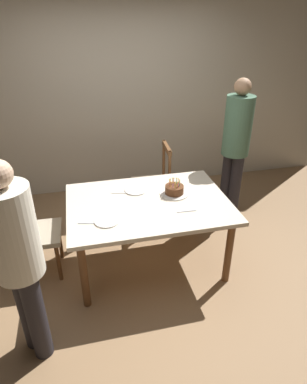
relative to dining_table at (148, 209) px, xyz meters
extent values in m
plane|color=#93704C|center=(0.00, 0.00, -0.65)|extent=(6.40, 6.40, 0.00)
cube|color=beige|center=(0.00, 1.85, 0.65)|extent=(6.40, 0.10, 2.60)
cube|color=beige|center=(0.00, 0.00, 0.06)|extent=(1.54, 1.10, 0.04)
cylinder|color=brown|center=(-0.67, -0.45, -0.30)|extent=(0.07, 0.07, 0.69)
cylinder|color=brown|center=(0.67, -0.45, -0.30)|extent=(0.07, 0.07, 0.69)
cylinder|color=brown|center=(-0.67, 0.45, -0.30)|extent=(0.07, 0.07, 0.69)
cylinder|color=brown|center=(0.67, 0.45, -0.30)|extent=(0.07, 0.07, 0.69)
cylinder|color=silver|center=(0.28, 0.09, 0.09)|extent=(0.28, 0.28, 0.01)
cylinder|color=#563019|center=(0.28, 0.09, 0.13)|extent=(0.18, 0.18, 0.08)
cylinder|color=#E54C4C|center=(0.33, 0.08, 0.20)|extent=(0.01, 0.01, 0.05)
sphere|color=#FFC64C|center=(0.33, 0.08, 0.23)|extent=(0.01, 0.01, 0.01)
cylinder|color=#F2994C|center=(0.33, 0.11, 0.20)|extent=(0.01, 0.01, 0.05)
sphere|color=#FFC64C|center=(0.33, 0.11, 0.23)|extent=(0.01, 0.01, 0.01)
cylinder|color=#66CC72|center=(0.31, 0.13, 0.20)|extent=(0.01, 0.01, 0.05)
sphere|color=#FFC64C|center=(0.31, 0.13, 0.23)|extent=(0.01, 0.01, 0.01)
cylinder|color=#E54C4C|center=(0.29, 0.14, 0.20)|extent=(0.01, 0.01, 0.05)
sphere|color=#FFC64C|center=(0.29, 0.14, 0.23)|extent=(0.01, 0.01, 0.01)
cylinder|color=yellow|center=(0.28, 0.14, 0.20)|extent=(0.01, 0.01, 0.05)
sphere|color=#FFC64C|center=(0.28, 0.14, 0.23)|extent=(0.01, 0.01, 0.01)
cylinder|color=#4C7FE5|center=(0.25, 0.13, 0.20)|extent=(0.01, 0.01, 0.05)
sphere|color=#FFC64C|center=(0.25, 0.13, 0.23)|extent=(0.01, 0.01, 0.01)
cylinder|color=#D872CC|center=(0.24, 0.11, 0.20)|extent=(0.01, 0.01, 0.05)
sphere|color=#FFC64C|center=(0.24, 0.11, 0.23)|extent=(0.01, 0.01, 0.01)
cylinder|color=#F2994C|center=(0.23, 0.08, 0.20)|extent=(0.01, 0.01, 0.05)
sphere|color=#FFC64C|center=(0.23, 0.08, 0.23)|extent=(0.01, 0.01, 0.01)
cylinder|color=#F2994C|center=(0.24, 0.07, 0.20)|extent=(0.01, 0.01, 0.05)
sphere|color=#FFC64C|center=(0.24, 0.07, 0.23)|extent=(0.01, 0.01, 0.01)
cylinder|color=#D872CC|center=(0.25, 0.05, 0.20)|extent=(0.01, 0.01, 0.05)
sphere|color=#FFC64C|center=(0.25, 0.05, 0.23)|extent=(0.01, 0.01, 0.01)
cylinder|color=yellow|center=(0.27, 0.04, 0.20)|extent=(0.01, 0.01, 0.05)
sphere|color=#FFC64C|center=(0.27, 0.04, 0.23)|extent=(0.01, 0.01, 0.01)
cylinder|color=#F2994C|center=(0.30, 0.04, 0.20)|extent=(0.01, 0.01, 0.05)
sphere|color=#FFC64C|center=(0.30, 0.04, 0.23)|extent=(0.01, 0.01, 0.01)
cylinder|color=#D872CC|center=(0.31, 0.05, 0.20)|extent=(0.01, 0.01, 0.05)
sphere|color=#FFC64C|center=(0.31, 0.05, 0.23)|extent=(0.01, 0.01, 0.01)
cylinder|color=#66CC72|center=(0.33, 0.07, 0.20)|extent=(0.01, 0.01, 0.05)
sphere|color=#FFC64C|center=(0.33, 0.07, 0.23)|extent=(0.01, 0.01, 0.01)
cylinder|color=white|center=(-0.42, -0.25, 0.09)|extent=(0.22, 0.22, 0.01)
cylinder|color=white|center=(-0.08, 0.25, 0.09)|extent=(0.22, 0.22, 0.01)
cube|color=silver|center=(-0.58, -0.24, 0.08)|extent=(0.18, 0.06, 0.01)
cube|color=silver|center=(-0.24, 0.23, 0.08)|extent=(0.18, 0.06, 0.01)
cube|color=silver|center=(0.30, -0.25, 0.08)|extent=(0.18, 0.02, 0.01)
cube|color=tan|center=(0.22, 0.87, -0.20)|extent=(0.47, 0.47, 0.05)
cylinder|color=brown|center=(0.06, 1.05, -0.44)|extent=(0.04, 0.04, 0.42)
cylinder|color=brown|center=(0.03, 0.71, -0.44)|extent=(0.04, 0.04, 0.42)
cylinder|color=brown|center=(0.40, 1.03, -0.44)|extent=(0.04, 0.04, 0.42)
cylinder|color=brown|center=(0.37, 0.69, -0.44)|extent=(0.04, 0.04, 0.42)
cylinder|color=brown|center=(0.43, 1.03, 0.05)|extent=(0.04, 0.04, 0.50)
cylinder|color=brown|center=(0.40, 0.68, 0.05)|extent=(0.04, 0.04, 0.50)
cube|color=brown|center=(0.41, 0.85, 0.27)|extent=(0.07, 0.40, 0.06)
cube|color=tan|center=(-1.07, 0.11, -0.20)|extent=(0.45, 0.45, 0.05)
cylinder|color=brown|center=(-0.90, -0.07, -0.44)|extent=(0.04, 0.04, 0.42)
cylinder|color=brown|center=(-0.89, 0.27, -0.44)|extent=(0.04, 0.04, 0.42)
cylinder|color=brown|center=(-1.24, -0.06, -0.44)|extent=(0.04, 0.04, 0.42)
cylinder|color=brown|center=(-1.23, 0.28, -0.44)|extent=(0.04, 0.04, 0.42)
cube|color=tan|center=(-1.27, 0.11, 0.05)|extent=(0.06, 0.40, 0.50)
cylinder|color=#262328|center=(-1.02, -0.85, -0.26)|extent=(0.14, 0.14, 0.77)
cylinder|color=#262328|center=(-1.09, -0.75, -0.26)|extent=(0.14, 0.14, 0.77)
cylinder|color=silver|center=(-1.06, -0.80, 0.45)|extent=(0.32, 0.32, 0.65)
cylinder|color=#262328|center=(1.18, 0.76, -0.23)|extent=(0.14, 0.14, 0.83)
cylinder|color=#262328|center=(1.25, 0.65, -0.23)|extent=(0.14, 0.14, 0.83)
cylinder|color=#4C7259|center=(1.22, 0.71, 0.52)|extent=(0.32, 0.32, 0.69)
sphere|color=tan|center=(1.22, 0.71, 0.96)|extent=(0.19, 0.19, 0.19)
camera|label=1|loc=(-0.58, -2.66, 1.67)|focal=30.80mm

